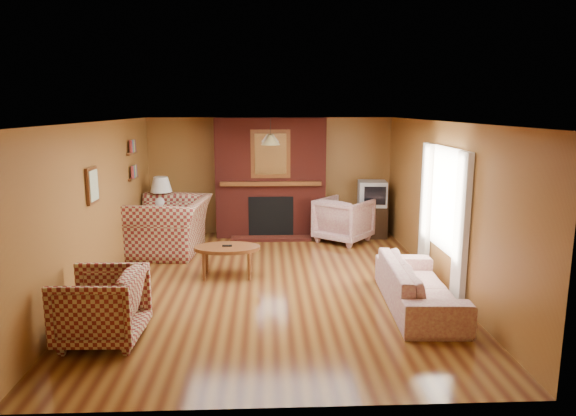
{
  "coord_description": "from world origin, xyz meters",
  "views": [
    {
      "loc": [
        -0.1,
        -7.34,
        2.59
      ],
      "look_at": [
        0.25,
        0.6,
        1.04
      ],
      "focal_mm": 32.0,
      "sensor_mm": 36.0,
      "label": 1
    }
  ],
  "objects_px": {
    "coffee_table": "(227,250)",
    "crt_tv": "(372,194)",
    "plaid_armchair": "(101,307)",
    "side_table": "(163,227)",
    "table_lamp": "(161,192)",
    "floral_armchair": "(344,220)",
    "plaid_loveseat": "(169,226)",
    "tv_stand": "(371,221)",
    "floral_sofa": "(419,285)",
    "fireplace": "(271,179)"
  },
  "relations": [
    {
      "from": "tv_stand",
      "to": "fireplace",
      "type": "bearing_deg",
      "value": 177.95
    },
    {
      "from": "coffee_table",
      "to": "table_lamp",
      "type": "relative_size",
      "value": 1.51
    },
    {
      "from": "coffee_table",
      "to": "tv_stand",
      "type": "relative_size",
      "value": 1.61
    },
    {
      "from": "plaid_loveseat",
      "to": "plaid_armchair",
      "type": "height_order",
      "value": "plaid_loveseat"
    },
    {
      "from": "coffee_table",
      "to": "side_table",
      "type": "relative_size",
      "value": 1.65
    },
    {
      "from": "floral_sofa",
      "to": "table_lamp",
      "type": "distance_m",
      "value": 5.33
    },
    {
      "from": "table_lamp",
      "to": "tv_stand",
      "type": "height_order",
      "value": "table_lamp"
    },
    {
      "from": "fireplace",
      "to": "crt_tv",
      "type": "relative_size",
      "value": 4.01
    },
    {
      "from": "plaid_armchair",
      "to": "side_table",
      "type": "height_order",
      "value": "plaid_armchair"
    },
    {
      "from": "crt_tv",
      "to": "coffee_table",
      "type": "bearing_deg",
      "value": -138.78
    },
    {
      "from": "plaid_loveseat",
      "to": "tv_stand",
      "type": "relative_size",
      "value": 2.39
    },
    {
      "from": "plaid_loveseat",
      "to": "crt_tv",
      "type": "height_order",
      "value": "crt_tv"
    },
    {
      "from": "table_lamp",
      "to": "crt_tv",
      "type": "xyz_separation_m",
      "value": [
        4.15,
        0.34,
        -0.11
      ]
    },
    {
      "from": "floral_armchair",
      "to": "table_lamp",
      "type": "bearing_deg",
      "value": 39.58
    },
    {
      "from": "side_table",
      "to": "crt_tv",
      "type": "xyz_separation_m",
      "value": [
        4.15,
        0.34,
        0.58
      ]
    },
    {
      "from": "floral_armchair",
      "to": "table_lamp",
      "type": "relative_size",
      "value": 1.39
    },
    {
      "from": "coffee_table",
      "to": "table_lamp",
      "type": "distance_m",
      "value": 2.56
    },
    {
      "from": "crt_tv",
      "to": "floral_armchair",
      "type": "bearing_deg",
      "value": -150.78
    },
    {
      "from": "plaid_loveseat",
      "to": "crt_tv",
      "type": "xyz_separation_m",
      "value": [
        3.9,
        1.01,
        0.4
      ]
    },
    {
      "from": "table_lamp",
      "to": "crt_tv",
      "type": "height_order",
      "value": "table_lamp"
    },
    {
      "from": "coffee_table",
      "to": "floral_armchair",
      "type": "bearing_deg",
      "value": 44.08
    },
    {
      "from": "coffee_table",
      "to": "crt_tv",
      "type": "relative_size",
      "value": 1.71
    },
    {
      "from": "floral_sofa",
      "to": "tv_stand",
      "type": "xyz_separation_m",
      "value": [
        0.15,
        3.81,
        0.02
      ]
    },
    {
      "from": "floral_sofa",
      "to": "fireplace",
      "type": "bearing_deg",
      "value": 28.4
    },
    {
      "from": "tv_stand",
      "to": "crt_tv",
      "type": "xyz_separation_m",
      "value": [
        0.0,
        -0.01,
        0.57
      ]
    },
    {
      "from": "floral_armchair",
      "to": "crt_tv",
      "type": "relative_size",
      "value": 1.58
    },
    {
      "from": "side_table",
      "to": "tv_stand",
      "type": "distance_m",
      "value": 4.16
    },
    {
      "from": "plaid_armchair",
      "to": "side_table",
      "type": "relative_size",
      "value": 1.46
    },
    {
      "from": "floral_sofa",
      "to": "crt_tv",
      "type": "height_order",
      "value": "crt_tv"
    },
    {
      "from": "plaid_loveseat",
      "to": "crt_tv",
      "type": "bearing_deg",
      "value": 109.56
    },
    {
      "from": "floral_sofa",
      "to": "floral_armchair",
      "type": "xyz_separation_m",
      "value": [
        -0.47,
        3.45,
        0.13
      ]
    },
    {
      "from": "floral_armchair",
      "to": "table_lamp",
      "type": "xyz_separation_m",
      "value": [
        -3.53,
        0.0,
        0.57
      ]
    },
    {
      "from": "tv_stand",
      "to": "floral_sofa",
      "type": "bearing_deg",
      "value": -89.16
    },
    {
      "from": "coffee_table",
      "to": "table_lamp",
      "type": "bearing_deg",
      "value": 123.97
    },
    {
      "from": "floral_armchair",
      "to": "crt_tv",
      "type": "xyz_separation_m",
      "value": [
        0.62,
        0.35,
        0.46
      ]
    },
    {
      "from": "fireplace",
      "to": "plaid_loveseat",
      "type": "relative_size",
      "value": 1.57
    },
    {
      "from": "plaid_armchair",
      "to": "floral_armchair",
      "type": "distance_m",
      "value": 5.46
    },
    {
      "from": "fireplace",
      "to": "floral_armchair",
      "type": "xyz_separation_m",
      "value": [
        1.43,
        -0.54,
        -0.75
      ]
    },
    {
      "from": "tv_stand",
      "to": "plaid_loveseat",
      "type": "bearing_deg",
      "value": -162.34
    },
    {
      "from": "coffee_table",
      "to": "tv_stand",
      "type": "bearing_deg",
      "value": 41.29
    },
    {
      "from": "plaid_armchair",
      "to": "crt_tv",
      "type": "relative_size",
      "value": 1.51
    },
    {
      "from": "plaid_armchair",
      "to": "floral_armchair",
      "type": "height_order",
      "value": "floral_armchair"
    },
    {
      "from": "plaid_armchair",
      "to": "side_table",
      "type": "xyz_separation_m",
      "value": [
        -0.15,
        4.29,
        -0.1
      ]
    },
    {
      "from": "fireplace",
      "to": "coffee_table",
      "type": "distance_m",
      "value": 2.8
    },
    {
      "from": "tv_stand",
      "to": "floral_armchair",
      "type": "bearing_deg",
      "value": -147.3
    },
    {
      "from": "plaid_armchair",
      "to": "floral_sofa",
      "type": "xyz_separation_m",
      "value": [
        3.85,
        0.84,
        -0.11
      ]
    },
    {
      "from": "side_table",
      "to": "plaid_armchair",
      "type": "bearing_deg",
      "value": -88.0
    },
    {
      "from": "plaid_loveseat",
      "to": "floral_sofa",
      "type": "distance_m",
      "value": 4.68
    },
    {
      "from": "side_table",
      "to": "fireplace",
      "type": "bearing_deg",
      "value": 14.29
    },
    {
      "from": "table_lamp",
      "to": "fireplace",
      "type": "bearing_deg",
      "value": 14.29
    }
  ]
}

